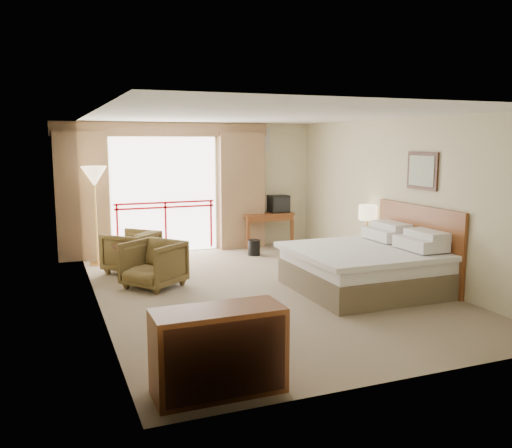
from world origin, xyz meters
name	(u,v)px	position (x,y,z in m)	size (l,w,h in m)	color
floor	(264,290)	(0.00, 0.00, 0.00)	(7.00, 7.00, 0.00)	#7E6D56
ceiling	(264,115)	(0.00, 0.00, 2.70)	(7.00, 7.00, 0.00)	white
wall_back	(201,187)	(0.00, 3.50, 1.35)	(5.00, 5.00, 0.00)	beige
wall_front	(405,245)	(0.00, -3.50, 1.35)	(5.00, 5.00, 0.00)	beige
wall_left	(95,213)	(-2.50, 0.00, 1.35)	(7.00, 7.00, 0.00)	beige
wall_right	(399,198)	(2.50, 0.00, 1.35)	(7.00, 7.00, 0.00)	beige
balcony_door	(165,195)	(-0.80, 3.48, 1.20)	(2.40, 2.40, 0.00)	white
balcony_railing	(165,214)	(-0.80, 3.46, 0.81)	(2.09, 0.03, 1.02)	red
curtain_left	(82,196)	(-2.45, 3.35, 1.25)	(1.00, 0.26, 2.50)	#846041
curtain_right	(241,191)	(0.85, 3.35, 1.25)	(1.00, 0.26, 2.50)	#846041
valance	(164,129)	(-0.80, 3.38, 2.55)	(4.40, 0.22, 0.28)	#846041
hvac_vent	(259,139)	(1.30, 3.47, 2.35)	(0.50, 0.04, 0.50)	silver
bed	(367,267)	(1.50, -0.60, 0.38)	(2.13, 2.06, 0.97)	brown
headboard	(418,245)	(2.46, -0.60, 0.65)	(0.06, 2.10, 1.30)	brown
framed_art	(422,171)	(2.47, -0.60, 1.85)	(0.04, 0.72, 0.60)	black
nightstand	(368,253)	(2.36, 0.69, 0.28)	(0.39, 0.47, 0.56)	brown
table_lamp	(368,213)	(2.36, 0.74, 1.01)	(0.33, 0.33, 0.58)	tan
phone	(371,237)	(2.31, 0.54, 0.60)	(0.18, 0.14, 0.08)	black
desk	(265,220)	(1.42, 3.36, 0.58)	(1.14, 0.55, 0.74)	brown
tv	(279,204)	(1.72, 3.30, 0.93)	(0.42, 0.34, 0.39)	black
coffee_maker	(251,208)	(1.07, 3.31, 0.87)	(0.13, 0.13, 0.27)	black
cup	(259,211)	(1.22, 3.26, 0.79)	(0.07, 0.07, 0.10)	white
wastebasket	(254,248)	(0.80, 2.48, 0.16)	(0.25, 0.25, 0.32)	black
armchair_far	(132,272)	(-1.75, 1.95, 0.00)	(0.79, 0.82, 0.74)	#4A3A1B
armchair_near	(154,287)	(-1.58, 0.79, 0.00)	(0.81, 0.83, 0.75)	#4A3A1B
side_table	(128,255)	(-1.86, 1.61, 0.38)	(0.51, 0.51, 0.56)	black
book	(127,245)	(-1.86, 1.61, 0.57)	(0.18, 0.24, 0.02)	white
floor_lamp	(94,180)	(-2.26, 2.81, 1.60)	(0.47, 0.47, 1.86)	tan
dresser	(219,351)	(-1.73, -3.10, 0.40)	(1.21, 0.52, 0.81)	brown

